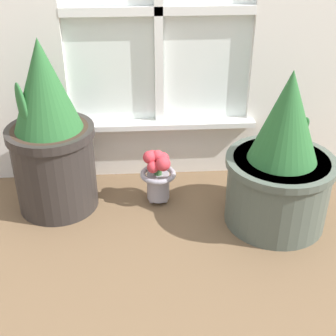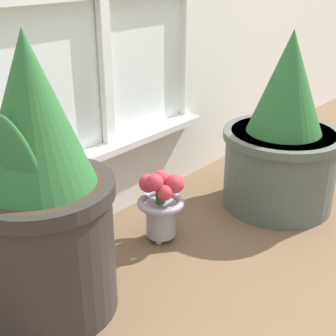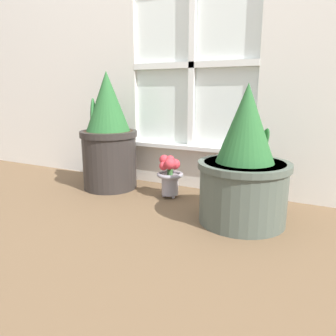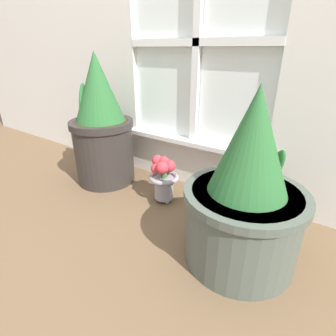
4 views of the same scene
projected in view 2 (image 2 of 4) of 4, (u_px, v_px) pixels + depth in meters
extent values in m
plane|color=brown|center=(244.00, 273.00, 1.36)|extent=(10.00, 10.00, 0.00)
cube|color=silver|center=(109.00, 177.00, 1.64)|extent=(0.79, 0.05, 0.27)
cube|color=white|center=(116.00, 148.00, 1.56)|extent=(0.85, 0.06, 0.02)
cylinder|color=#2D2826|center=(49.00, 248.00, 1.16)|extent=(0.33, 0.33, 0.36)
cylinder|color=#2D2826|center=(41.00, 190.00, 1.10)|extent=(0.35, 0.35, 0.04)
cylinder|color=#38281E|center=(41.00, 185.00, 1.09)|extent=(0.30, 0.30, 0.01)
cone|color=#28602D|center=(31.00, 110.00, 1.02)|extent=(0.26, 0.26, 0.35)
ellipsoid|color=#28602D|center=(19.00, 164.00, 0.97)|extent=(0.10, 0.14, 0.24)
cylinder|color=#4C564C|center=(279.00, 168.00, 1.69)|extent=(0.40, 0.40, 0.28)
cylinder|color=#4C564C|center=(283.00, 135.00, 1.64)|extent=(0.42, 0.42, 0.03)
cylinder|color=#38281E|center=(283.00, 133.00, 1.63)|extent=(0.36, 0.36, 0.01)
cone|color=#28602D|center=(289.00, 82.00, 1.56)|extent=(0.26, 0.26, 0.35)
ellipsoid|color=#28602D|center=(281.00, 100.00, 1.67)|extent=(0.10, 0.11, 0.15)
sphere|color=#99939E|center=(153.00, 232.00, 1.54)|extent=(0.02, 0.02, 0.02)
sphere|color=#99939E|center=(159.00, 242.00, 1.49)|extent=(0.02, 0.02, 0.02)
sphere|color=#99939E|center=(171.00, 234.00, 1.53)|extent=(0.02, 0.02, 0.02)
cylinder|color=#99939E|center=(161.00, 218.00, 1.50)|extent=(0.10, 0.10, 0.12)
torus|color=#99939E|center=(161.00, 203.00, 1.47)|extent=(0.15, 0.15, 0.02)
cylinder|color=#386633|center=(161.00, 194.00, 1.46)|extent=(0.03, 0.03, 0.06)
sphere|color=#C6333D|center=(161.00, 178.00, 1.44)|extent=(0.05, 0.05, 0.05)
sphere|color=#C6333D|center=(159.00, 182.00, 1.47)|extent=(0.06, 0.06, 0.06)
sphere|color=#C6333D|center=(148.00, 183.00, 1.45)|extent=(0.06, 0.06, 0.06)
sphere|color=#C6333D|center=(155.00, 183.00, 1.41)|extent=(0.05, 0.05, 0.05)
sphere|color=#C6333D|center=(165.00, 193.00, 1.41)|extent=(0.05, 0.05, 0.05)
sphere|color=#C6333D|center=(176.00, 183.00, 1.44)|extent=(0.06, 0.06, 0.06)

